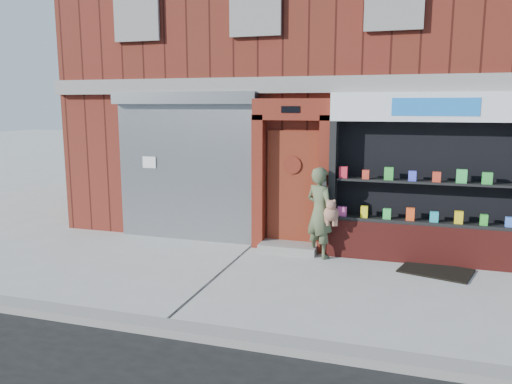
% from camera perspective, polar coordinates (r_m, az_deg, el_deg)
% --- Properties ---
extents(ground, '(80.00, 80.00, 0.00)m').
position_cam_1_polar(ground, '(7.97, 6.15, -10.57)').
color(ground, '#9E9E99').
rests_on(ground, ground).
extents(curb, '(60.00, 0.30, 0.12)m').
position_cam_1_polar(curb, '(6.02, 1.98, -16.95)').
color(curb, gray).
rests_on(curb, ground).
extents(building, '(12.00, 8.16, 8.00)m').
position_cam_1_polar(building, '(13.46, 11.65, 14.92)').
color(building, maroon).
rests_on(building, ground).
extents(shutter_bay, '(3.10, 0.30, 3.04)m').
position_cam_1_polar(shutter_bay, '(10.31, -8.11, 3.91)').
color(shutter_bay, gray).
rests_on(shutter_bay, ground).
extents(red_door_bay, '(1.52, 0.58, 2.90)m').
position_cam_1_polar(red_door_bay, '(9.54, 4.08, 1.92)').
color(red_door_bay, '#5D1A10').
rests_on(red_door_bay, ground).
extents(pharmacy_bay, '(3.50, 0.41, 3.00)m').
position_cam_1_polar(pharmacy_bay, '(9.26, 19.21, 0.62)').
color(pharmacy_bay, maroon).
rests_on(pharmacy_bay, ground).
extents(woman, '(0.73, 0.68, 1.68)m').
position_cam_1_polar(woman, '(9.20, 7.40, -2.33)').
color(woman, '#495538').
rests_on(woman, ground).
extents(doormat, '(1.29, 1.06, 0.03)m').
position_cam_1_polar(doormat, '(9.06, 19.87, -8.47)').
color(doormat, black).
rests_on(doormat, ground).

